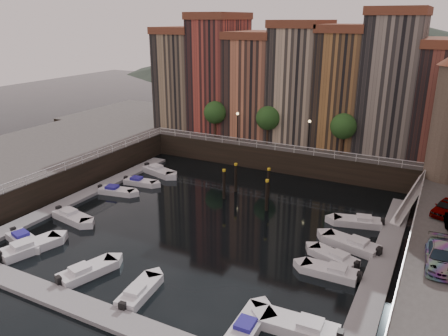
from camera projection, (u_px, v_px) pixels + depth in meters
The scene contains 29 objects.
ground at pixel (216, 219), 44.02m from camera, with size 200.00×200.00×0.00m, color black.
quay_far at pixel (299, 143), 65.35m from camera, with size 80.00×20.00×3.00m, color black.
quay_left at pixel (10, 169), 54.06m from camera, with size 20.00×36.00×3.00m, color black.
dock_left at pixel (89, 193), 50.19m from camera, with size 2.00×28.00×0.35m, color gray.
dock_right at pixel (383, 261), 36.07m from camera, with size 2.00×28.00×0.35m, color gray.
dock_near at pixel (98, 313), 29.70m from camera, with size 30.00×2.00×0.35m, color gray.
mountains at pixel (392, 57), 133.01m from camera, with size 145.00×100.00×18.00m.
far_terrace at pixel (320, 83), 58.74m from camera, with size 48.70×10.30×17.50m.
promenade_trees at pixel (273, 119), 57.74m from camera, with size 21.20×3.20×5.20m.
street_lamps at pixel (272, 126), 56.98m from camera, with size 10.36×0.36×4.18m.
railings at pixel (238, 169), 46.89m from camera, with size 36.08×34.04×0.52m.
gangway at pixel (411, 198), 44.34m from camera, with size 2.78×8.32×3.73m.
mooring_pilings at pixel (248, 185), 48.31m from camera, with size 5.81×3.85×3.78m.
boat_left_0 at pixel (24, 240), 39.15m from camera, with size 4.58×2.67×1.03m.
boat_left_1 at pixel (72, 217), 43.61m from camera, with size 4.96×2.50×1.11m.
boat_left_2 at pixel (116, 191), 50.25m from camera, with size 4.51×2.33×1.01m.
boat_left_3 at pixel (140, 182), 53.03m from camera, with size 4.33×1.99×0.97m.
boat_left_4 at pixel (159, 171), 56.55m from camera, with size 5.29×3.10×1.19m.
boat_right_0 at pixel (302, 328), 27.97m from camera, with size 5.22×2.07×1.19m.
boat_right_1 at pixel (331, 272), 34.23m from camera, with size 4.60×1.71×1.06m.
boat_right_2 at pixel (335, 257), 36.29m from camera, with size 4.49×2.91×1.01m.
boat_right_3 at pixel (352, 244), 38.26m from camera, with size 5.33×3.06×1.19m.
boat_right_4 at pixel (359, 222), 42.60m from camera, with size 4.87×2.76×1.09m.
boat_near_0 at pixel (29, 247), 37.75m from camera, with size 3.25×5.40×1.21m.
boat_near_1 at pixel (87, 271), 34.22m from camera, with size 3.05×4.96×1.11m.
boat_near_2 at pixel (139, 292), 31.72m from camera, with size 2.11×4.61×1.04m.
boat_near_3 at pixel (248, 325), 28.28m from camera, with size 1.73×4.52×1.03m.
car_a at pixel (446, 208), 37.64m from camera, with size 1.56×3.89×1.33m, color gray.
car_c at pixel (441, 258), 29.75m from camera, with size 1.96×4.82×1.40m, color gray.
Camera 1 is at (19.10, -35.10, 19.19)m, focal length 35.00 mm.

